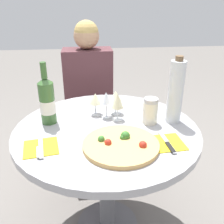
{
  "coord_description": "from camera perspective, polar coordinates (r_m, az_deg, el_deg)",
  "views": [
    {
      "loc": [
        -0.09,
        -1.13,
        1.31
      ],
      "look_at": [
        0.02,
        -0.03,
        0.8
      ],
      "focal_mm": 40.0,
      "sensor_mm": 36.0,
      "label": 1
    }
  ],
  "objects": [
    {
      "name": "place_setting_left",
      "position": [
        1.16,
        -15.97,
        -7.81
      ],
      "size": [
        0.17,
        0.19,
        0.01
      ],
      "color": "yellow",
      "rests_on": "dining_table"
    },
    {
      "name": "wine_glass_center",
      "position": [
        1.36,
        -1.35,
        3.08
      ],
      "size": [
        0.06,
        0.06,
        0.14
      ],
      "color": "silver",
      "rests_on": "dining_table"
    },
    {
      "name": "sugar_shaker",
      "position": [
        1.32,
        8.74,
        0.22
      ],
      "size": [
        0.08,
        0.08,
        0.14
      ],
      "color": "silver",
      "rests_on": "dining_table"
    },
    {
      "name": "wine_glass_front_right",
      "position": [
        1.33,
        1.26,
        2.51
      ],
      "size": [
        0.07,
        0.07,
        0.15
      ],
      "color": "silver",
      "rests_on": "dining_table"
    },
    {
      "name": "wine_glass_back_right",
      "position": [
        1.4,
        0.84,
        3.49
      ],
      "size": [
        0.08,
        0.08,
        0.14
      ],
      "color": "silver",
      "rests_on": "dining_table"
    },
    {
      "name": "wine_glass_back_left",
      "position": [
        1.4,
        -3.82,
        2.97
      ],
      "size": [
        0.07,
        0.07,
        0.13
      ],
      "color": "silver",
      "rests_on": "dining_table"
    },
    {
      "name": "seated_diner",
      "position": [
        1.95,
        -5.15,
        0.76
      ],
      "size": [
        0.37,
        0.43,
        1.17
      ],
      "rotation": [
        0.0,
        0.0,
        3.14
      ],
      "color": "#512D33",
      "rests_on": "ground_plane"
    },
    {
      "name": "chair_behind_diner",
      "position": [
        2.12,
        -5.17,
        0.35
      ],
      "size": [
        0.4,
        0.4,
        0.92
      ],
      "rotation": [
        0.0,
        0.0,
        3.14
      ],
      "color": "slate",
      "rests_on": "ground_plane"
    },
    {
      "name": "dining_table",
      "position": [
        1.35,
        -1.2,
        -7.99
      ],
      "size": [
        0.95,
        0.95,
        0.7
      ],
      "color": "slate",
      "rests_on": "ground_plane"
    },
    {
      "name": "place_setting_right",
      "position": [
        1.18,
        12.48,
        -6.9
      ],
      "size": [
        0.16,
        0.19,
        0.01
      ],
      "color": "yellow",
      "rests_on": "dining_table"
    },
    {
      "name": "tall_carafe",
      "position": [
        1.33,
        14.34,
        4.48
      ],
      "size": [
        0.08,
        0.08,
        0.35
      ],
      "color": "silver",
      "rests_on": "dining_table"
    },
    {
      "name": "wine_bottle",
      "position": [
        1.33,
        -14.61,
        2.43
      ],
      "size": [
        0.08,
        0.08,
        0.33
      ],
      "color": "#38602D",
      "rests_on": "dining_table"
    },
    {
      "name": "pizza_large",
      "position": [
        1.12,
        2.04,
        -7.39
      ],
      "size": [
        0.34,
        0.34,
        0.05
      ],
      "color": "tan",
      "rests_on": "dining_table"
    }
  ]
}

